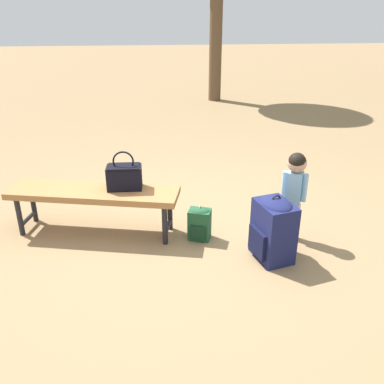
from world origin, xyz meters
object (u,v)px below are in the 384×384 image
Objects in this scene: handbag at (124,176)px; backpack_large at (273,227)px; child_standing at (295,183)px; park_bench at (94,195)px; backpack_small at (200,222)px.

backpack_large is at bearing -25.76° from handbag.
handbag is 0.43× the size of child_standing.
park_bench is 4.48× the size of handbag.
handbag is 0.61× the size of backpack_large.
backpack_small is (-0.85, 0.07, -0.40)m from child_standing.
park_bench is 1.94× the size of child_standing.
child_standing is at bearing -10.85° from handbag.
handbag is at bearing 169.15° from child_standing.
handbag is (0.30, 0.00, 0.18)m from park_bench.
park_bench reaches higher than backpack_small.
park_bench is at bearing 158.73° from backpack_large.
backpack_small is at bearing -18.34° from handbag.
handbag reaches higher than backpack_large.
child_standing is (1.83, -0.29, 0.17)m from park_bench.
child_standing is 2.50× the size of backpack_small.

